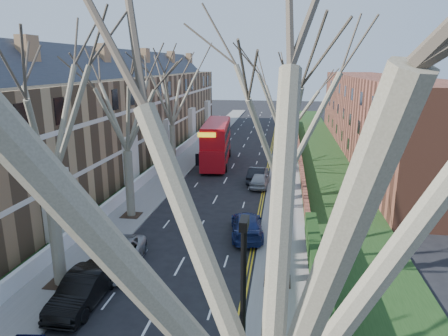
% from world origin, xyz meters
% --- Properties ---
extents(pavement_left, '(3.00, 102.00, 0.12)m').
position_xyz_m(pavement_left, '(-6.00, 39.00, 0.06)').
color(pavement_left, slate).
rests_on(pavement_left, ground).
extents(pavement_right, '(3.00, 102.00, 0.12)m').
position_xyz_m(pavement_right, '(6.00, 39.00, 0.06)').
color(pavement_right, slate).
rests_on(pavement_right, ground).
extents(terrace_left, '(9.70, 78.00, 13.60)m').
position_xyz_m(terrace_left, '(-13.65, 31.00, 5.53)').
color(terrace_left, olive).
rests_on(terrace_left, ground).
extents(flats_right, '(13.97, 54.00, 10.00)m').
position_xyz_m(flats_right, '(17.46, 43.00, 4.98)').
color(flats_right, brown).
rests_on(flats_right, ground).
extents(front_wall_left, '(0.30, 78.00, 1.00)m').
position_xyz_m(front_wall_left, '(-7.65, 31.00, 0.62)').
color(front_wall_left, white).
rests_on(front_wall_left, ground).
extents(grass_verge_right, '(6.00, 102.00, 0.06)m').
position_xyz_m(grass_verge_right, '(10.50, 39.00, 0.15)').
color(grass_verge_right, '#183212').
rests_on(grass_verge_right, ground).
extents(tree_left_mid, '(10.50, 10.50, 14.71)m').
position_xyz_m(tree_left_mid, '(-5.70, 6.00, 9.56)').
color(tree_left_mid, '#6B634C').
rests_on(tree_left_mid, ground).
extents(tree_left_far, '(10.15, 10.15, 14.22)m').
position_xyz_m(tree_left_far, '(-5.70, 16.00, 9.24)').
color(tree_left_far, '#6B634C').
rests_on(tree_left_far, ground).
extents(tree_left_dist, '(10.50, 10.50, 14.71)m').
position_xyz_m(tree_left_dist, '(-5.70, 28.00, 9.56)').
color(tree_left_dist, '#6B634C').
rests_on(tree_left_dist, ground).
extents(tree_right_near, '(10.85, 10.85, 15.20)m').
position_xyz_m(tree_right_near, '(5.70, -6.00, 9.86)').
color(tree_right_near, '#6B634C').
rests_on(tree_right_near, ground).
extents(tree_right_mid, '(10.50, 10.50, 14.71)m').
position_xyz_m(tree_right_mid, '(5.70, 8.00, 9.56)').
color(tree_right_mid, '#6B634C').
rests_on(tree_right_mid, ground).
extents(tree_right_far, '(10.15, 10.15, 14.22)m').
position_xyz_m(tree_right_far, '(5.70, 22.00, 9.24)').
color(tree_right_far, '#6B634C').
rests_on(tree_right_far, ground).
extents(double_decker_bus, '(3.71, 11.93, 4.88)m').
position_xyz_m(double_decker_bus, '(-2.09, 33.83, 2.41)').
color(double_decker_bus, '#A80C13').
rests_on(double_decker_bus, ground).
extents(car_left_mid, '(1.71, 4.87, 1.60)m').
position_xyz_m(car_left_mid, '(-3.66, 4.59, 0.80)').
color(car_left_mid, black).
rests_on(car_left_mid, ground).
extents(car_left_far, '(2.92, 5.32, 1.41)m').
position_xyz_m(car_left_far, '(-3.43, 8.38, 0.71)').
color(car_left_far, gray).
rests_on(car_left_far, ground).
extents(car_right_near, '(2.79, 5.43, 1.51)m').
position_xyz_m(car_right_near, '(3.45, 13.93, 0.75)').
color(car_right_near, navy).
rests_on(car_right_near, ground).
extents(car_right_mid, '(1.86, 4.25, 1.42)m').
position_xyz_m(car_right_mid, '(3.59, 25.37, 0.71)').
color(car_right_mid, '#9DA0A5').
rests_on(car_right_mid, ground).
extents(car_right_far, '(1.96, 4.83, 1.56)m').
position_xyz_m(car_right_far, '(3.29, 26.94, 0.78)').
color(car_right_far, black).
rests_on(car_right_far, ground).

